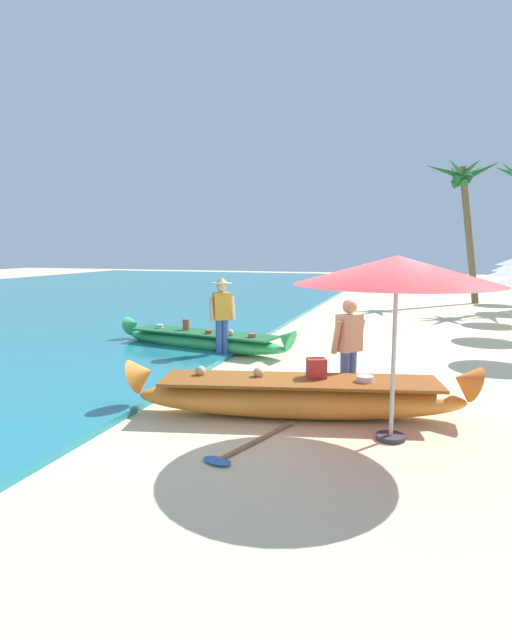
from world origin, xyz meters
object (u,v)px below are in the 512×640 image
Objects in this scene: person_vendor_hatted at (222,311)px; patio_umbrella_large at (397,271)px; palm_tree_tall_inland at (465,188)px; boat_orange_foreground at (299,396)px; paddle at (244,447)px; boat_green_midground at (203,340)px; person_tourist_customer at (349,345)px.

patio_umbrella_large is (3.72, -3.83, 1.08)m from person_vendor_hatted.
boat_orange_foreground is at bearing -100.64° from palm_tree_tall_inland.
palm_tree_tall_inland is (5.54, 13.09, 3.73)m from person_vendor_hatted.
paddle is (-3.43, -17.77, -4.70)m from palm_tree_tall_inland.
patio_umbrella_large is at bearing -45.83° from person_vendor_hatted.
boat_orange_foreground is 3.02× the size of paddle.
boat_green_midground is 14.71m from palm_tree_tall_inland.
boat_green_midground is 6.46m from patio_umbrella_large.
person_vendor_hatted reaches higher than boat_orange_foreground.
boat_orange_foreground is 3.04× the size of person_tourist_customer.
person_tourist_customer is 16.29m from palm_tree_tall_inland.
palm_tree_tall_inland reaches higher than patio_umbrella_large.
patio_umbrella_large is at bearing -61.31° from person_tourist_customer.
person_vendor_hatted is at bearing -38.25° from boat_green_midground.
patio_umbrella_large reaches higher than boat_green_midground.
patio_umbrella_large is 0.41× the size of palm_tree_tall_inland.
person_tourist_customer is 1.88m from patio_umbrella_large.
person_tourist_customer is at bearing -40.12° from person_vendor_hatted.
paddle is at bearing -104.60° from boat_orange_foreground.
person_tourist_customer is 0.99× the size of paddle.
person_vendor_hatted is at bearing 139.88° from person_tourist_customer.
boat_green_midground is at bearing 118.08° from paddle.
boat_orange_foreground is at bearing -51.06° from boat_green_midground.
person_vendor_hatted is 5.45m from patio_umbrella_large.
boat_orange_foreground reaches higher than paddle.
boat_orange_foreground is at bearing 158.74° from patio_umbrella_large.
person_vendor_hatted is 1.08× the size of person_tourist_customer.
paddle is at bearing -65.78° from person_vendor_hatted.
paddle is at bearing -113.14° from person_tourist_customer.
person_tourist_customer is (0.56, 0.80, 0.60)m from boat_orange_foreground.
boat_orange_foreground is 2.83× the size of person_vendor_hatted.
boat_orange_foreground is 17.30m from palm_tree_tall_inland.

